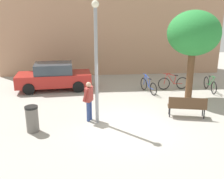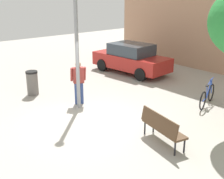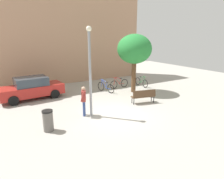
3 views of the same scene
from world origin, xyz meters
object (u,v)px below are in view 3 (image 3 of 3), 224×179
object	(u,v)px
bicycle_blue	(106,87)
bicycle_green	(141,82)
lamppost	(90,66)
bicycle_red	(119,84)
trash_bin	(48,121)
park_bench	(144,95)
person_by_lamppost	(84,99)
parked_car_red	(32,88)
plaza_tree	(134,50)

from	to	relation	value
bicycle_blue	bicycle_green	bearing A→B (deg)	-0.72
lamppost	bicycle_red	distance (m)	6.74
bicycle_blue	bicycle_red	xyz separation A→B (m)	(1.57, 0.50, 0.00)
bicycle_blue	trash_bin	distance (m)	7.07
park_bench	bicycle_red	world-z (taller)	bicycle_red
lamppost	park_bench	xyz separation A→B (m)	(3.86, 0.20, -2.23)
lamppost	bicycle_blue	size ratio (longest dim) A/B	2.75
person_by_lamppost	bicycle_blue	size ratio (longest dim) A/B	0.96
lamppost	bicycle_blue	distance (m)	5.43
bicycle_blue	trash_bin	xyz separation A→B (m)	(-5.46, -4.50, 0.13)
person_by_lamppost	park_bench	xyz separation A→B (m)	(4.19, -0.04, -0.42)
person_by_lamppost	parked_car_red	xyz separation A→B (m)	(-2.01, 4.70, -0.19)
lamppost	plaza_tree	world-z (taller)	lamppost
parked_car_red	trash_bin	bearing A→B (deg)	-91.40
park_bench	trash_bin	world-z (taller)	trash_bin
bicycle_red	plaza_tree	bearing A→B (deg)	-77.64
lamppost	bicycle_red	xyz separation A→B (m)	(4.56, 4.36, -2.39)
plaza_tree	bicycle_blue	xyz separation A→B (m)	(-1.92, 1.08, -2.94)
park_bench	plaza_tree	xyz separation A→B (m)	(1.04, 2.57, 2.78)
bicycle_blue	bicycle_red	bearing A→B (deg)	17.55
bicycle_green	parked_car_red	world-z (taller)	parked_car_red
person_by_lamppost	bicycle_blue	xyz separation A→B (m)	(3.31, 3.62, -0.58)
park_bench	trash_bin	size ratio (longest dim) A/B	1.63
bicycle_red	bicycle_green	world-z (taller)	same
bicycle_red	bicycle_green	size ratio (longest dim) A/B	1.00
bicycle_blue	plaza_tree	bearing A→B (deg)	-29.46
bicycle_red	person_by_lamppost	bearing A→B (deg)	-139.86
park_bench	bicycle_green	world-z (taller)	bicycle_green
plaza_tree	bicycle_blue	bearing A→B (deg)	150.54
plaza_tree	parked_car_red	world-z (taller)	plaza_tree
plaza_tree	parked_car_red	size ratio (longest dim) A/B	1.04
bicycle_green	trash_bin	size ratio (longest dim) A/B	1.78
person_by_lamppost	bicycle_red	bearing A→B (deg)	40.14
bicycle_red	bicycle_green	distance (m)	2.07
person_by_lamppost	bicycle_red	size ratio (longest dim) A/B	0.92
park_bench	trash_bin	distance (m)	6.39
bicycle_blue	lamppost	bearing A→B (deg)	-127.72
bicycle_blue	bicycle_red	world-z (taller)	same
plaza_tree	bicycle_red	bearing A→B (deg)	102.36
lamppost	person_by_lamppost	size ratio (longest dim) A/B	2.87
trash_bin	bicycle_red	bearing A→B (deg)	35.40
bicycle_green	bicycle_red	bearing A→B (deg)	164.79
bicycle_red	bicycle_blue	bearing A→B (deg)	-162.45
bicycle_red	parked_car_red	xyz separation A→B (m)	(-6.89, 0.58, 0.39)
lamppost	parked_car_red	xyz separation A→B (m)	(-2.34, 4.93, -2.00)
park_bench	parked_car_red	size ratio (longest dim) A/B	0.38
lamppost	bicycle_red	world-z (taller)	lamppost
lamppost	parked_car_red	world-z (taller)	lamppost
plaza_tree	parked_car_red	bearing A→B (deg)	163.39
park_bench	lamppost	bearing A→B (deg)	-177.00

